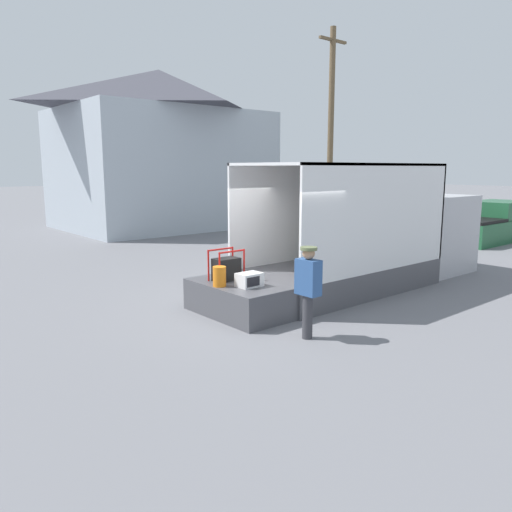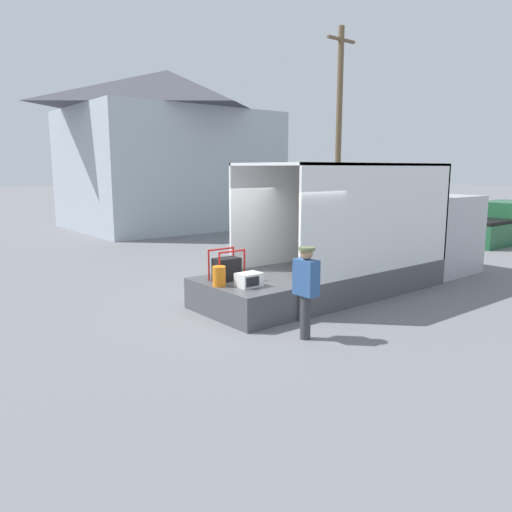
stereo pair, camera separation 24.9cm
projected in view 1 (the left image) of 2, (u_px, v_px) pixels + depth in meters
The scene contains 10 objects.
ground_plane at pixel (261, 309), 10.58m from camera, with size 160.00×160.00×0.00m, color slate.
box_truck at pixel (388, 245), 13.25m from camera, with size 7.35×2.30×3.06m.
tailgate_deck at pixel (238, 299), 10.13m from camera, with size 1.24×2.19×0.65m, color #4C4C51.
microwave at pixel (249, 280), 9.76m from camera, with size 0.48×0.36×0.27m.
portable_generator at pixel (227, 269), 10.30m from camera, with size 0.66×0.42×0.65m.
orange_bucket at pixel (219, 276), 9.78m from camera, with size 0.26×0.26×0.40m.
worker_person at pixel (308, 283), 8.58m from camera, with size 0.29×0.44×1.62m.
pickup_truck_green at pixel (492, 225), 20.51m from camera, with size 5.42×1.93×1.60m.
house_backdrop at pixel (161, 148), 25.06m from camera, with size 9.88×7.81×7.70m.
utility_pole at pixel (331, 127), 23.93m from camera, with size 1.80×0.28×9.44m.
Camera 1 is at (-6.69, -7.73, 2.94)m, focal length 35.00 mm.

